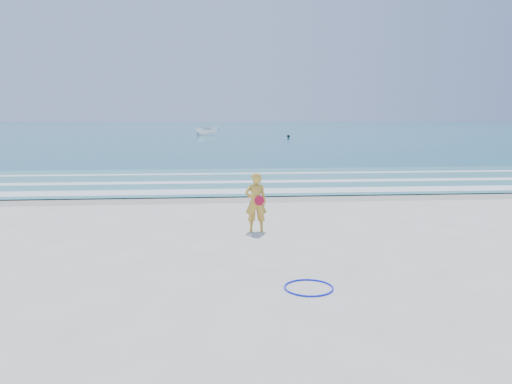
{
  "coord_description": "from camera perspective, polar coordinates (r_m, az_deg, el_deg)",
  "views": [
    {
      "loc": [
        -1.07,
        -10.16,
        3.23
      ],
      "look_at": [
        0.12,
        4.0,
        1.0
      ],
      "focal_mm": 35.0,
      "sensor_mm": 36.0,
      "label": 1
    }
  ],
  "objects": [
    {
      "name": "foam_near",
      "position": [
        20.73,
        -1.79,
        0.1
      ],
      "size": [
        400.0,
        1.4,
        0.01
      ],
      "primitive_type": "cube",
      "color": "white",
      "rests_on": "shallow"
    },
    {
      "name": "buoy",
      "position": [
        68.39,
        3.73,
        6.39
      ],
      "size": [
        0.41,
        0.41,
        0.41
      ],
      "primitive_type": "sphere",
      "color": "black",
      "rests_on": "ocean"
    },
    {
      "name": "woman",
      "position": [
        13.76,
        -0.01,
        -1.16
      ],
      "size": [
        0.6,
        0.42,
        1.64
      ],
      "color": "gold",
      "rests_on": "ground"
    },
    {
      "name": "hoop",
      "position": [
        9.54,
        6.04,
        -10.81
      ],
      "size": [
        1.03,
        1.03,
        0.03
      ],
      "primitive_type": "torus",
      "rotation": [
        0.0,
        0.0,
        -0.11
      ],
      "color": "#0E1DFF",
      "rests_on": "ground"
    },
    {
      "name": "foam_mid",
      "position": [
        23.59,
        -2.16,
        1.17
      ],
      "size": [
        400.0,
        0.9,
        0.01
      ],
      "primitive_type": "cube",
      "color": "white",
      "rests_on": "shallow"
    },
    {
      "name": "boat",
      "position": [
        75.89,
        -5.53,
        7.05
      ],
      "size": [
        4.31,
        2.73,
        1.56
      ],
      "primitive_type": "imported",
      "rotation": [
        0.0,
        0.0,
        1.9
      ],
      "color": "white",
      "rests_on": "ocean"
    },
    {
      "name": "ocean",
      "position": [
        115.2,
        -4.3,
        7.29
      ],
      "size": [
        400.0,
        190.0,
        0.04
      ],
      "primitive_type": "cube",
      "color": "#19727F",
      "rests_on": "ground"
    },
    {
      "name": "foam_far",
      "position": [
        26.86,
        -2.49,
        2.11
      ],
      "size": [
        400.0,
        0.6,
        0.01
      ],
      "primitive_type": "cube",
      "color": "white",
      "rests_on": "shallow"
    },
    {
      "name": "wet_sand",
      "position": [
        19.45,
        -1.59,
        -0.64
      ],
      "size": [
        400.0,
        2.4,
        0.0
      ],
      "primitive_type": "cube",
      "color": "#B2A893",
      "rests_on": "ground"
    },
    {
      "name": "shallow",
      "position": [
        24.39,
        -2.25,
        1.4
      ],
      "size": [
        400.0,
        10.0,
        0.01
      ],
      "primitive_type": "cube",
      "color": "#59B7AD",
      "rests_on": "ocean"
    },
    {
      "name": "ground",
      "position": [
        10.71,
        1.16,
        -8.63
      ],
      "size": [
        400.0,
        400.0,
        0.0
      ],
      "primitive_type": "plane",
      "color": "silver",
      "rests_on": "ground"
    }
  ]
}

